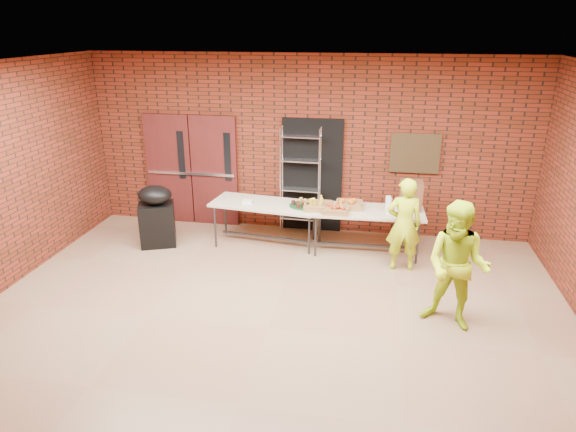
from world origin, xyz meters
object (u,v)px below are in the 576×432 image
object	(u,v)px
table_left	(265,206)
volunteer_man	(457,266)
table_right	(367,214)
coffee_dispenser	(411,195)
covered_grill	(157,216)
volunteer_woman	(404,225)
wire_rack	(300,181)

from	to	relation	value
table_left	volunteer_man	xyz separation A→B (m)	(2.92, -2.16, 0.14)
table_left	table_right	bearing A→B (deg)	5.02
table_right	volunteer_man	world-z (taller)	volunteer_man
coffee_dispenser	table_left	bearing A→B (deg)	-177.47
covered_grill	volunteer_woman	size ratio (longest dim) A/B	0.72
volunteer_woman	volunteer_man	size ratio (longest dim) A/B	0.90
wire_rack	coffee_dispenser	xyz separation A→B (m)	(1.94, -0.56, 0.02)
table_left	volunteer_man	size ratio (longest dim) A/B	1.15
table_right	volunteer_man	size ratio (longest dim) A/B	1.12
table_left	covered_grill	distance (m)	1.89
wire_rack	covered_grill	size ratio (longest dim) A/B	1.82
table_right	wire_rack	bearing A→B (deg)	147.44
wire_rack	table_left	distance (m)	0.89
volunteer_woman	table_right	bearing A→B (deg)	-49.42
table_left	table_right	size ratio (longest dim) A/B	1.02
coffee_dispenser	covered_grill	size ratio (longest dim) A/B	0.45
table_right	coffee_dispenser	world-z (taller)	coffee_dispenser
wire_rack	volunteer_man	bearing A→B (deg)	-47.52
volunteer_woman	covered_grill	bearing A→B (deg)	-9.66
table_right	covered_grill	xyz separation A→B (m)	(-3.61, -0.30, -0.16)
table_right	covered_grill	world-z (taller)	covered_grill
wire_rack	volunteer_woman	size ratio (longest dim) A/B	1.31
volunteer_woman	wire_rack	bearing A→B (deg)	-41.40
table_right	volunteer_woman	distance (m)	0.78
table_left	volunteer_woman	size ratio (longest dim) A/B	1.28
volunteer_man	wire_rack	bearing A→B (deg)	153.58
volunteer_man	volunteer_woman	bearing A→B (deg)	133.94
wire_rack	covered_grill	bearing A→B (deg)	-154.29
table_left	volunteer_man	distance (m)	3.63
coffee_dispenser	wire_rack	bearing A→B (deg)	163.85
wire_rack	table_left	bearing A→B (deg)	-125.49
wire_rack	covered_grill	distance (m)	2.62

